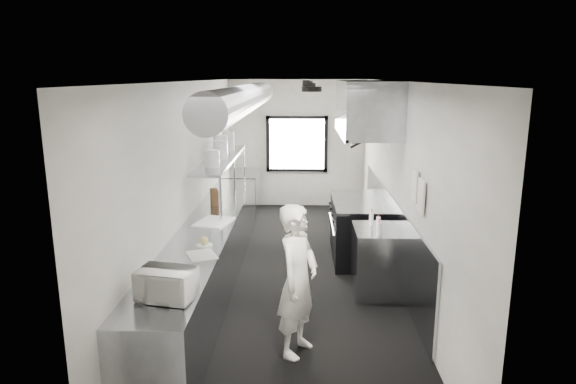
# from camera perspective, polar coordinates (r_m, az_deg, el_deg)

# --- Properties ---
(floor) EXTENTS (3.00, 8.00, 0.01)m
(floor) POSITION_cam_1_polar(r_m,az_deg,el_deg) (7.65, 0.59, -9.02)
(floor) COLOR black
(floor) RESTS_ON ground
(ceiling) EXTENTS (3.00, 8.00, 0.01)m
(ceiling) POSITION_cam_1_polar(r_m,az_deg,el_deg) (7.09, 0.64, 12.44)
(ceiling) COLOR beige
(ceiling) RESTS_ON wall_back
(wall_back) EXTENTS (3.00, 0.02, 2.80)m
(wall_back) POSITION_cam_1_polar(r_m,az_deg,el_deg) (11.19, 1.01, 5.47)
(wall_back) COLOR silver
(wall_back) RESTS_ON floor
(wall_front) EXTENTS (3.00, 0.02, 2.80)m
(wall_front) POSITION_cam_1_polar(r_m,az_deg,el_deg) (3.43, -0.71, -12.43)
(wall_front) COLOR silver
(wall_front) RESTS_ON floor
(wall_left) EXTENTS (0.02, 8.00, 2.80)m
(wall_left) POSITION_cam_1_polar(r_m,az_deg,el_deg) (7.43, -11.04, 1.35)
(wall_left) COLOR silver
(wall_left) RESTS_ON floor
(wall_right) EXTENTS (0.02, 8.00, 2.80)m
(wall_right) POSITION_cam_1_polar(r_m,az_deg,el_deg) (7.37, 12.36, 1.20)
(wall_right) COLOR silver
(wall_right) RESTS_ON floor
(wall_cladding) EXTENTS (0.03, 5.50, 1.10)m
(wall_cladding) POSITION_cam_1_polar(r_m,az_deg,el_deg) (7.87, 11.52, -4.42)
(wall_cladding) COLOR #8F959C
(wall_cladding) RESTS_ON wall_right
(hvac_duct) EXTENTS (0.40, 6.40, 0.40)m
(hvac_duct) POSITION_cam_1_polar(r_m,az_deg,el_deg) (7.55, -4.71, 10.54)
(hvac_duct) COLOR #9799A0
(hvac_duct) RESTS_ON ceiling
(service_window) EXTENTS (1.36, 0.05, 1.25)m
(service_window) POSITION_cam_1_polar(r_m,az_deg,el_deg) (11.16, 1.01, 5.45)
(service_window) COLOR white
(service_window) RESTS_ON wall_back
(exhaust_hood) EXTENTS (0.81, 2.20, 0.88)m
(exhaust_hood) POSITION_cam_1_polar(r_m,az_deg,el_deg) (7.87, 8.86, 9.36)
(exhaust_hood) COLOR #8F959C
(exhaust_hood) RESTS_ON ceiling
(prep_counter) EXTENTS (0.70, 6.00, 0.90)m
(prep_counter) POSITION_cam_1_polar(r_m,az_deg,el_deg) (7.14, -8.82, -6.97)
(prep_counter) COLOR #8F959C
(prep_counter) RESTS_ON floor
(pass_shelf) EXTENTS (0.45, 3.00, 0.68)m
(pass_shelf) POSITION_cam_1_polar(r_m,az_deg,el_deg) (8.31, -7.50, 3.65)
(pass_shelf) COLOR #8F959C
(pass_shelf) RESTS_ON prep_counter
(range) EXTENTS (0.88, 1.60, 0.94)m
(range) POSITION_cam_1_polar(r_m,az_deg,el_deg) (8.21, 7.98, -4.13)
(range) COLOR black
(range) RESTS_ON floor
(bottle_station) EXTENTS (0.65, 0.80, 0.90)m
(bottle_station) POSITION_cam_1_polar(r_m,az_deg,el_deg) (6.91, 10.15, -7.70)
(bottle_station) COLOR #8F959C
(bottle_station) RESTS_ON floor
(far_work_table) EXTENTS (0.70, 1.20, 0.90)m
(far_work_table) POSITION_cam_1_polar(r_m,az_deg,el_deg) (10.65, -5.26, -0.17)
(far_work_table) COLOR #8F959C
(far_work_table) RESTS_ON floor
(notice_sheet_a) EXTENTS (0.02, 0.28, 0.38)m
(notice_sheet_a) POSITION_cam_1_polar(r_m,az_deg,el_deg) (6.18, 14.17, 0.73)
(notice_sheet_a) COLOR silver
(notice_sheet_a) RESTS_ON wall_right
(notice_sheet_b) EXTENTS (0.02, 0.28, 0.38)m
(notice_sheet_b) POSITION_cam_1_polar(r_m,az_deg,el_deg) (5.85, 14.86, -0.48)
(notice_sheet_b) COLOR silver
(notice_sheet_b) RESTS_ON wall_right
(line_cook) EXTENTS (0.60, 0.70, 1.62)m
(line_cook) POSITION_cam_1_polar(r_m,az_deg,el_deg) (5.28, 1.12, -9.99)
(line_cook) COLOR white
(line_cook) RESTS_ON floor
(microwave) EXTENTS (0.53, 0.44, 0.28)m
(microwave) POSITION_cam_1_polar(r_m,az_deg,el_deg) (4.74, -13.63, -10.11)
(microwave) COLOR white
(microwave) RESTS_ON prep_counter
(deli_tub_a) EXTENTS (0.18, 0.18, 0.11)m
(deli_tub_a) POSITION_cam_1_polar(r_m,az_deg,el_deg) (5.10, -14.91, -9.50)
(deli_tub_a) COLOR #B6C1B2
(deli_tub_a) RESTS_ON prep_counter
(deli_tub_b) EXTENTS (0.17, 0.17, 0.11)m
(deli_tub_b) POSITION_cam_1_polar(r_m,az_deg,el_deg) (5.03, -15.24, -9.89)
(deli_tub_b) COLOR #B6C1B2
(deli_tub_b) RESTS_ON prep_counter
(newspaper) EXTENTS (0.42, 0.46, 0.01)m
(newspaper) POSITION_cam_1_polar(r_m,az_deg,el_deg) (5.79, -9.74, -7.06)
(newspaper) COLOR white
(newspaper) RESTS_ON prep_counter
(small_plate) EXTENTS (0.26, 0.26, 0.02)m
(small_plate) POSITION_cam_1_polar(r_m,az_deg,el_deg) (6.09, -9.45, -5.97)
(small_plate) COLOR silver
(small_plate) RESTS_ON prep_counter
(pastry) EXTENTS (0.10, 0.10, 0.10)m
(pastry) POSITION_cam_1_polar(r_m,az_deg,el_deg) (6.08, -9.47, -5.46)
(pastry) COLOR tan
(pastry) RESTS_ON small_plate
(cutting_board) EXTENTS (0.54, 0.65, 0.02)m
(cutting_board) POSITION_cam_1_polar(r_m,az_deg,el_deg) (7.02, -8.39, -3.36)
(cutting_board) COLOR white
(cutting_board) RESTS_ON prep_counter
(knife_block) EXTENTS (0.17, 0.24, 0.24)m
(knife_block) POSITION_cam_1_polar(r_m,az_deg,el_deg) (7.96, -8.35, -0.55)
(knife_block) COLOR brown
(knife_block) RESTS_ON prep_counter
(plate_stack_a) EXTENTS (0.26, 0.26, 0.25)m
(plate_stack_a) POSITION_cam_1_polar(r_m,az_deg,el_deg) (7.43, -8.58, 3.78)
(plate_stack_a) COLOR silver
(plate_stack_a) RESTS_ON pass_shelf
(plate_stack_b) EXTENTS (0.30, 0.30, 0.30)m
(plate_stack_b) POSITION_cam_1_polar(r_m,az_deg,el_deg) (8.12, -7.66, 4.74)
(plate_stack_b) COLOR silver
(plate_stack_b) RESTS_ON pass_shelf
(plate_stack_c) EXTENTS (0.33, 0.33, 0.35)m
(plate_stack_c) POSITION_cam_1_polar(r_m,az_deg,el_deg) (8.34, -7.63, 5.15)
(plate_stack_c) COLOR silver
(plate_stack_c) RESTS_ON pass_shelf
(plate_stack_d) EXTENTS (0.25, 0.25, 0.34)m
(plate_stack_d) POSITION_cam_1_polar(r_m,az_deg,el_deg) (9.09, -6.79, 5.80)
(plate_stack_d) COLOR silver
(plate_stack_d) RESTS_ON pass_shelf
(squeeze_bottle_a) EXTENTS (0.06, 0.06, 0.16)m
(squeeze_bottle_a) POSITION_cam_1_polar(r_m,az_deg,el_deg) (6.48, 10.25, -4.16)
(squeeze_bottle_a) COLOR white
(squeeze_bottle_a) RESTS_ON bottle_station
(squeeze_bottle_b) EXTENTS (0.06, 0.06, 0.16)m
(squeeze_bottle_b) POSITION_cam_1_polar(r_m,az_deg,el_deg) (6.58, 10.35, -3.89)
(squeeze_bottle_b) COLOR white
(squeeze_bottle_b) RESTS_ON bottle_station
(squeeze_bottle_c) EXTENTS (0.07, 0.07, 0.16)m
(squeeze_bottle_c) POSITION_cam_1_polar(r_m,az_deg,el_deg) (6.73, 10.19, -3.49)
(squeeze_bottle_c) COLOR white
(squeeze_bottle_c) RESTS_ON bottle_station
(squeeze_bottle_d) EXTENTS (0.07, 0.07, 0.18)m
(squeeze_bottle_d) POSITION_cam_1_polar(r_m,az_deg,el_deg) (6.89, 9.41, -3.02)
(squeeze_bottle_d) COLOR white
(squeeze_bottle_d) RESTS_ON bottle_station
(squeeze_bottle_e) EXTENTS (0.06, 0.06, 0.17)m
(squeeze_bottle_e) POSITION_cam_1_polar(r_m,az_deg,el_deg) (7.02, 9.44, -2.75)
(squeeze_bottle_e) COLOR white
(squeeze_bottle_e) RESTS_ON bottle_station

